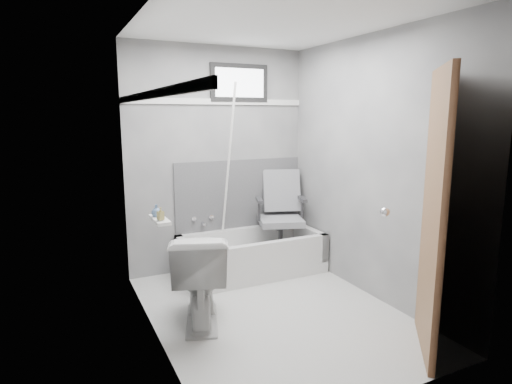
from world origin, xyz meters
TOP-DOWN VIEW (x-y plane):
  - floor at (0.00, 0.00)m, footprint 2.60×2.60m
  - ceiling at (0.00, 0.00)m, footprint 2.60×2.60m
  - wall_back at (0.00, 1.30)m, footprint 2.00×0.02m
  - wall_front at (0.00, -1.30)m, footprint 2.00×0.02m
  - wall_left at (-1.00, 0.00)m, footprint 0.02×2.60m
  - wall_right at (1.00, 0.00)m, footprint 0.02×2.60m
  - bathtub at (0.23, 0.93)m, footprint 1.50×0.70m
  - office_chair at (0.61, 0.98)m, footprint 0.69×0.69m
  - toilet at (-0.62, 0.12)m, footprint 0.67×0.88m
  - door at (0.98, -1.28)m, footprint 0.78×0.78m
  - window at (0.25, 1.29)m, footprint 0.66×0.04m
  - backerboard at (0.25, 1.29)m, footprint 1.50×0.02m
  - trim_back at (0.00, 1.29)m, footprint 2.00×0.02m
  - trim_left at (-0.99, 0.00)m, footprint 0.02×2.60m
  - pole at (0.01, 1.06)m, footprint 0.02×0.50m
  - shelf at (-0.93, 0.10)m, footprint 0.10×0.32m
  - soap_bottle_a at (-0.94, 0.02)m, footprint 0.05×0.05m
  - soap_bottle_b at (-0.94, 0.16)m, footprint 0.10×0.10m
  - faucet at (-0.20, 1.27)m, footprint 0.26×0.10m

SIDE VIEW (x-z plane):
  - floor at x=0.00m, z-range 0.00..0.00m
  - bathtub at x=0.23m, z-range 0.00..0.42m
  - toilet at x=-0.62m, z-range 0.00..0.77m
  - faucet at x=-0.20m, z-range 0.47..0.63m
  - office_chair at x=0.61m, z-range 0.12..1.07m
  - backerboard at x=0.25m, z-range 0.41..1.19m
  - shelf at x=-0.93m, z-range 0.89..0.91m
  - soap_bottle_b at x=-0.94m, z-range 0.91..1.01m
  - soap_bottle_a at x=-0.94m, z-range 0.92..1.01m
  - door at x=0.98m, z-range 0.00..2.00m
  - pole at x=0.01m, z-range 0.10..2.00m
  - wall_back at x=0.00m, z-range 0.00..2.40m
  - wall_front at x=0.00m, z-range 0.00..2.40m
  - wall_left at x=-1.00m, z-range 0.00..2.40m
  - wall_right at x=1.00m, z-range 0.00..2.40m
  - trim_back at x=0.00m, z-range 1.79..1.85m
  - trim_left at x=-0.99m, z-range 1.79..1.85m
  - window at x=0.25m, z-range 1.82..2.22m
  - ceiling at x=0.00m, z-range 2.40..2.40m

